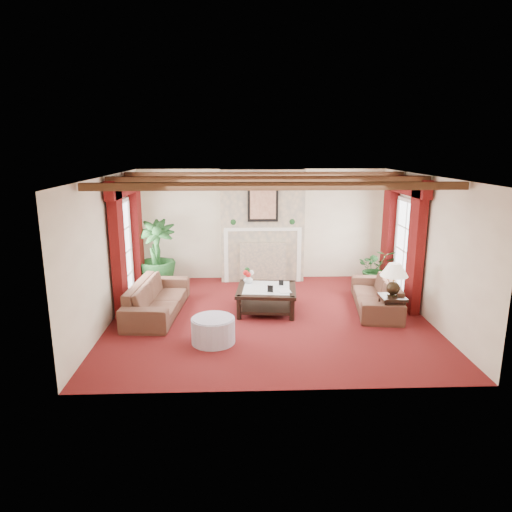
{
  "coord_description": "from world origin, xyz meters",
  "views": [
    {
      "loc": [
        -0.58,
        -8.32,
        3.23
      ],
      "look_at": [
        -0.24,
        0.4,
        1.12
      ],
      "focal_mm": 32.0,
      "sensor_mm": 36.0,
      "label": 1
    }
  ],
  "objects_px": {
    "potted_palm": "(157,270)",
    "ottoman": "(213,330)",
    "coffee_table": "(266,299)",
    "side_table": "(391,309)",
    "sofa_left": "(157,293)",
    "sofa_right": "(376,290)"
  },
  "relations": [
    {
      "from": "side_table",
      "to": "sofa_left",
      "type": "bearing_deg",
      "value": 171.61
    },
    {
      "from": "sofa_left",
      "to": "coffee_table",
      "type": "relative_size",
      "value": 1.95
    },
    {
      "from": "potted_palm",
      "to": "side_table",
      "type": "height_order",
      "value": "potted_palm"
    },
    {
      "from": "sofa_left",
      "to": "ottoman",
      "type": "height_order",
      "value": "sofa_left"
    },
    {
      "from": "coffee_table",
      "to": "sofa_right",
      "type": "bearing_deg",
      "value": 6.87
    },
    {
      "from": "potted_palm",
      "to": "coffee_table",
      "type": "height_order",
      "value": "potted_palm"
    },
    {
      "from": "coffee_table",
      "to": "ottoman",
      "type": "xyz_separation_m",
      "value": [
        -0.99,
        -1.49,
        -0.02
      ]
    },
    {
      "from": "side_table",
      "to": "ottoman",
      "type": "bearing_deg",
      "value": -167.11
    },
    {
      "from": "sofa_right",
      "to": "coffee_table",
      "type": "distance_m",
      "value": 2.24
    },
    {
      "from": "potted_palm",
      "to": "ottoman",
      "type": "height_order",
      "value": "potted_palm"
    },
    {
      "from": "sofa_left",
      "to": "potted_palm",
      "type": "height_order",
      "value": "potted_palm"
    },
    {
      "from": "sofa_left",
      "to": "ottoman",
      "type": "bearing_deg",
      "value": -135.7
    },
    {
      "from": "coffee_table",
      "to": "sofa_left",
      "type": "bearing_deg",
      "value": -171.98
    },
    {
      "from": "sofa_left",
      "to": "side_table",
      "type": "bearing_deg",
      "value": -93.8
    },
    {
      "from": "coffee_table",
      "to": "ottoman",
      "type": "bearing_deg",
      "value": -117.77
    },
    {
      "from": "coffee_table",
      "to": "side_table",
      "type": "xyz_separation_m",
      "value": [
        2.29,
        -0.74,
        0.03
      ]
    },
    {
      "from": "coffee_table",
      "to": "ottoman",
      "type": "height_order",
      "value": "coffee_table"
    },
    {
      "from": "side_table",
      "to": "potted_palm",
      "type": "bearing_deg",
      "value": 153.81
    },
    {
      "from": "side_table",
      "to": "ottoman",
      "type": "height_order",
      "value": "side_table"
    },
    {
      "from": "sofa_left",
      "to": "coffee_table",
      "type": "height_order",
      "value": "sofa_left"
    },
    {
      "from": "ottoman",
      "to": "side_table",
      "type": "bearing_deg",
      "value": 12.89
    },
    {
      "from": "sofa_right",
      "to": "potted_palm",
      "type": "height_order",
      "value": "potted_palm"
    }
  ]
}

